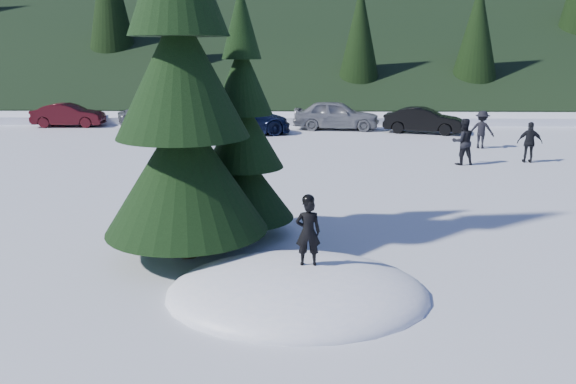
{
  "coord_description": "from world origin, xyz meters",
  "views": [
    {
      "loc": [
        0.03,
        -8.82,
        4.02
      ],
      "look_at": [
        -0.22,
        2.76,
        1.1
      ],
      "focal_mm": 35.0,
      "sensor_mm": 36.0,
      "label": 1
    }
  ],
  "objects_px": {
    "adult_1": "(530,142)",
    "spruce_short": "(243,142)",
    "spruce_tall": "(182,89)",
    "car_2": "(160,116)",
    "adult_2": "(482,130)",
    "car_5": "(424,120)",
    "car_1": "(69,115)",
    "adult_0": "(463,142)",
    "child_skier": "(308,232)",
    "car_3": "(236,119)",
    "car_4": "(336,115)"
  },
  "relations": [
    {
      "from": "car_1",
      "to": "car_2",
      "type": "distance_m",
      "value": 5.04
    },
    {
      "from": "car_3",
      "to": "car_2",
      "type": "bearing_deg",
      "value": 40.56
    },
    {
      "from": "car_3",
      "to": "car_4",
      "type": "bearing_deg",
      "value": -84.78
    },
    {
      "from": "adult_0",
      "to": "adult_2",
      "type": "height_order",
      "value": "adult_0"
    },
    {
      "from": "spruce_tall",
      "to": "adult_0",
      "type": "xyz_separation_m",
      "value": [
        8.1,
        9.56,
        -2.48
      ]
    },
    {
      "from": "car_1",
      "to": "adult_0",
      "type": "bearing_deg",
      "value": -120.9
    },
    {
      "from": "adult_2",
      "to": "car_2",
      "type": "distance_m",
      "value": 16.52
    },
    {
      "from": "adult_2",
      "to": "car_3",
      "type": "bearing_deg",
      "value": 6.58
    },
    {
      "from": "spruce_short",
      "to": "car_4",
      "type": "distance_m",
      "value": 17.81
    },
    {
      "from": "spruce_tall",
      "to": "car_2",
      "type": "bearing_deg",
      "value": 105.23
    },
    {
      "from": "adult_2",
      "to": "car_3",
      "type": "height_order",
      "value": "adult_2"
    },
    {
      "from": "adult_2",
      "to": "car_5",
      "type": "height_order",
      "value": "adult_2"
    },
    {
      "from": "adult_1",
      "to": "car_4",
      "type": "xyz_separation_m",
      "value": [
        -6.57,
        8.87,
        0.01
      ]
    },
    {
      "from": "car_1",
      "to": "car_4",
      "type": "xyz_separation_m",
      "value": [
        14.47,
        -0.79,
        0.13
      ]
    },
    {
      "from": "spruce_short",
      "to": "car_4",
      "type": "height_order",
      "value": "spruce_short"
    },
    {
      "from": "spruce_short",
      "to": "car_2",
      "type": "relative_size",
      "value": 1.22
    },
    {
      "from": "adult_0",
      "to": "car_1",
      "type": "height_order",
      "value": "adult_0"
    },
    {
      "from": "adult_0",
      "to": "car_5",
      "type": "xyz_separation_m",
      "value": [
        0.3,
        8.03,
        -0.2
      ]
    },
    {
      "from": "car_2",
      "to": "car_5",
      "type": "bearing_deg",
      "value": -117.58
    },
    {
      "from": "spruce_short",
      "to": "car_1",
      "type": "distance_m",
      "value": 21.57
    },
    {
      "from": "spruce_short",
      "to": "adult_2",
      "type": "xyz_separation_m",
      "value": [
        8.89,
        11.73,
        -1.31
      ]
    },
    {
      "from": "car_2",
      "to": "car_3",
      "type": "distance_m",
      "value": 5.22
    },
    {
      "from": "car_2",
      "to": "adult_1",
      "type": "bearing_deg",
      "value": -140.19
    },
    {
      "from": "car_4",
      "to": "child_skier",
      "type": "bearing_deg",
      "value": -178.83
    },
    {
      "from": "spruce_short",
      "to": "car_1",
      "type": "height_order",
      "value": "spruce_short"
    },
    {
      "from": "car_4",
      "to": "car_5",
      "type": "height_order",
      "value": "car_4"
    },
    {
      "from": "adult_0",
      "to": "child_skier",
      "type": "bearing_deg",
      "value": 55.26
    },
    {
      "from": "spruce_tall",
      "to": "car_4",
      "type": "distance_m",
      "value": 19.5
    },
    {
      "from": "adult_0",
      "to": "car_4",
      "type": "xyz_separation_m",
      "value": [
        -3.99,
        9.33,
        -0.08
      ]
    },
    {
      "from": "adult_1",
      "to": "car_2",
      "type": "distance_m",
      "value": 18.64
    },
    {
      "from": "spruce_tall",
      "to": "car_2",
      "type": "distance_m",
      "value": 20.45
    },
    {
      "from": "child_skier",
      "to": "spruce_tall",
      "type": "bearing_deg",
      "value": -37.4
    },
    {
      "from": "spruce_short",
      "to": "adult_1",
      "type": "bearing_deg",
      "value": 41.64
    },
    {
      "from": "child_skier",
      "to": "adult_2",
      "type": "bearing_deg",
      "value": -119.78
    },
    {
      "from": "car_2",
      "to": "car_4",
      "type": "relative_size",
      "value": 0.99
    },
    {
      "from": "car_5",
      "to": "adult_2",
      "type": "bearing_deg",
      "value": -143.34
    },
    {
      "from": "child_skier",
      "to": "car_1",
      "type": "distance_m",
      "value": 24.83
    },
    {
      "from": "adult_2",
      "to": "car_2",
      "type": "bearing_deg",
      "value": 2.42
    },
    {
      "from": "car_4",
      "to": "car_3",
      "type": "bearing_deg",
      "value": 118.67
    },
    {
      "from": "spruce_short",
      "to": "adult_2",
      "type": "height_order",
      "value": "spruce_short"
    },
    {
      "from": "child_skier",
      "to": "spruce_short",
      "type": "bearing_deg",
      "value": -68.46
    },
    {
      "from": "spruce_tall",
      "to": "child_skier",
      "type": "distance_m",
      "value": 3.66
    },
    {
      "from": "car_5",
      "to": "spruce_tall",
      "type": "bearing_deg",
      "value": 172.64
    },
    {
      "from": "child_skier",
      "to": "car_4",
      "type": "bearing_deg",
      "value": -97.65
    },
    {
      "from": "spruce_short",
      "to": "car_3",
      "type": "relative_size",
      "value": 1.01
    },
    {
      "from": "child_skier",
      "to": "car_2",
      "type": "distance_m",
      "value": 22.55
    },
    {
      "from": "spruce_tall",
      "to": "adult_2",
      "type": "height_order",
      "value": "spruce_tall"
    },
    {
      "from": "child_skier",
      "to": "adult_1",
      "type": "xyz_separation_m",
      "value": [
        8.31,
        11.65,
        -0.31
      ]
    },
    {
      "from": "adult_1",
      "to": "car_3",
      "type": "bearing_deg",
      "value": -20.18
    },
    {
      "from": "adult_1",
      "to": "spruce_short",
      "type": "bearing_deg",
      "value": 51.8
    }
  ]
}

